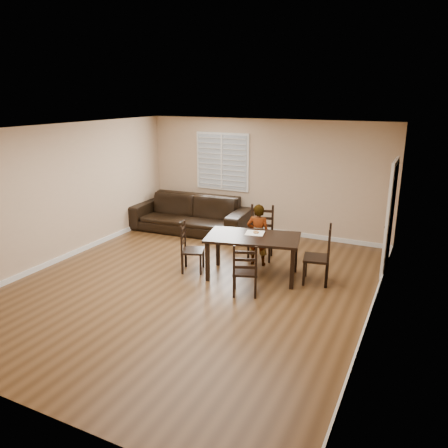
{
  "coord_description": "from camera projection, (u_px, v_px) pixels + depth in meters",
  "views": [
    {
      "loc": [
        3.58,
        -6.12,
        3.24
      ],
      "look_at": [
        0.32,
        0.63,
        1.0
      ],
      "focal_mm": 35.0,
      "sensor_mm": 36.0,
      "label": 1
    }
  ],
  "objects": [
    {
      "name": "ground",
      "position": [
        192.0,
        285.0,
        7.7
      ],
      "size": [
        7.0,
        7.0,
        0.0
      ],
      "primitive_type": "plane",
      "color": "brown",
      "rests_on": "ground"
    },
    {
      "name": "room",
      "position": [
        197.0,
        183.0,
        7.32
      ],
      "size": [
        6.04,
        7.04,
        2.72
      ],
      "color": "tan",
      "rests_on": "ground"
    },
    {
      "name": "dining_table",
      "position": [
        253.0,
        241.0,
        7.89
      ],
      "size": [
        1.82,
        1.27,
        0.78
      ],
      "rotation": [
        0.0,
        0.0,
        0.22
      ],
      "color": "black",
      "rests_on": "ground"
    },
    {
      "name": "chair_near",
      "position": [
        261.0,
        234.0,
        8.94
      ],
      "size": [
        0.58,
        0.56,
        1.09
      ],
      "rotation": [
        0.0,
        0.0,
        0.23
      ],
      "color": "black",
      "rests_on": "ground"
    },
    {
      "name": "chair_far",
      "position": [
        245.0,
        273.0,
        7.16
      ],
      "size": [
        0.52,
        0.51,
        0.91
      ],
      "rotation": [
        0.0,
        0.0,
        3.51
      ],
      "color": "black",
      "rests_on": "ground"
    },
    {
      "name": "chair_left",
      "position": [
        187.0,
        249.0,
        8.23
      ],
      "size": [
        0.52,
        0.54,
        0.94
      ],
      "rotation": [
        0.0,
        0.0,
        1.93
      ],
      "color": "black",
      "rests_on": "ground"
    },
    {
      "name": "chair_right",
      "position": [
        324.0,
        258.0,
        7.67
      ],
      "size": [
        0.53,
        0.55,
        1.06
      ],
      "rotation": [
        0.0,
        0.0,
        -1.38
      ],
      "color": "black",
      "rests_on": "ground"
    },
    {
      "name": "child",
      "position": [
        258.0,
        235.0,
        8.47
      ],
      "size": [
        0.49,
        0.37,
        1.23
      ],
      "primitive_type": "imported",
      "rotation": [
        0.0,
        0.0,
        3.32
      ],
      "color": "gray",
      "rests_on": "ground"
    },
    {
      "name": "napkin",
      "position": [
        255.0,
        233.0,
        8.04
      ],
      "size": [
        0.4,
        0.4,
        0.0
      ],
      "primitive_type": "cube",
      "rotation": [
        0.0,
        0.0,
        0.22
      ],
      "color": "white",
      "rests_on": "dining_table"
    },
    {
      "name": "donut",
      "position": [
        256.0,
        232.0,
        8.03
      ],
      "size": [
        0.11,
        0.11,
        0.04
      ],
      "color": "#B97C42",
      "rests_on": "napkin"
    },
    {
      "name": "sofa",
      "position": [
        190.0,
        214.0,
        10.65
      ],
      "size": [
        3.01,
        1.34,
        0.86
      ],
      "primitive_type": "imported",
      "rotation": [
        0.0,
        0.0,
        0.07
      ],
      "color": "black",
      "rests_on": "ground"
    }
  ]
}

